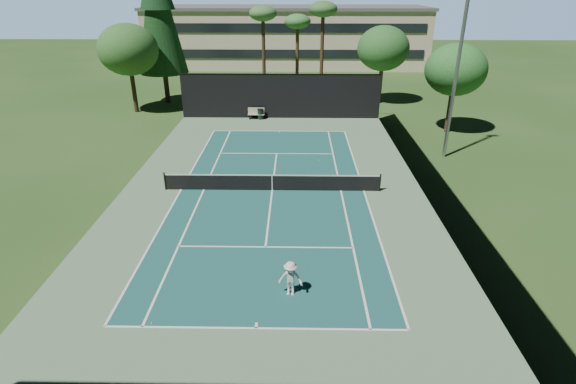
# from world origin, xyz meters

# --- Properties ---
(ground) EXTENTS (160.00, 160.00, 0.00)m
(ground) POSITION_xyz_m (0.00, 0.00, 0.00)
(ground) COLOR #28491B
(ground) RESTS_ON ground
(apron_slab) EXTENTS (18.00, 32.00, 0.01)m
(apron_slab) POSITION_xyz_m (0.00, 0.00, 0.01)
(apron_slab) COLOR #5E7F58
(apron_slab) RESTS_ON ground
(court_surface) EXTENTS (10.97, 23.77, 0.01)m
(court_surface) POSITION_xyz_m (0.00, 0.00, 0.01)
(court_surface) COLOR #1A534D
(court_surface) RESTS_ON ground
(court_lines) EXTENTS (11.07, 23.87, 0.01)m
(court_lines) POSITION_xyz_m (0.00, 0.00, 0.02)
(court_lines) COLOR white
(court_lines) RESTS_ON ground
(tennis_net) EXTENTS (12.90, 0.10, 1.10)m
(tennis_net) POSITION_xyz_m (0.00, 0.00, 0.56)
(tennis_net) COLOR black
(tennis_net) RESTS_ON ground
(fence) EXTENTS (18.04, 32.05, 4.03)m
(fence) POSITION_xyz_m (0.00, 0.06, 2.01)
(fence) COLOR black
(fence) RESTS_ON ground
(player) EXTENTS (1.05, 0.70, 1.51)m
(player) POSITION_xyz_m (1.22, -9.89, 0.76)
(player) COLOR silver
(player) RESTS_ON ground
(tennis_ball_a) EXTENTS (0.07, 0.07, 0.07)m
(tennis_ball_a) POSITION_xyz_m (-3.81, -11.70, 0.03)
(tennis_ball_a) COLOR #CFD530
(tennis_ball_a) RESTS_ON ground
(tennis_ball_b) EXTENTS (0.06, 0.06, 0.06)m
(tennis_ball_b) POSITION_xyz_m (-1.01, 2.21, 0.03)
(tennis_ball_b) COLOR #B8CD2E
(tennis_ball_b) RESTS_ON ground
(tennis_ball_c) EXTENTS (0.08, 0.08, 0.08)m
(tennis_ball_c) POSITION_xyz_m (3.07, 4.99, 0.04)
(tennis_ball_c) COLOR #B7CA2D
(tennis_ball_c) RESTS_ON ground
(tennis_ball_d) EXTENTS (0.07, 0.07, 0.07)m
(tennis_ball_d) POSITION_xyz_m (-6.88, 5.15, 0.04)
(tennis_ball_d) COLOR yellow
(tennis_ball_d) RESTS_ON ground
(park_bench) EXTENTS (1.50, 0.45, 1.02)m
(park_bench) POSITION_xyz_m (-2.23, 15.66, 0.55)
(park_bench) COLOR #BDB19D
(park_bench) RESTS_ON ground
(trash_bin) EXTENTS (0.56, 0.56, 0.95)m
(trash_bin) POSITION_xyz_m (-1.84, 15.60, 0.48)
(trash_bin) COLOR black
(trash_bin) RESTS_ON ground
(pine_tree) EXTENTS (4.80, 4.80, 15.00)m
(pine_tree) POSITION_xyz_m (-12.00, 22.00, 9.55)
(pine_tree) COLOR #3E2A1A
(pine_tree) RESTS_ON ground
(palm_a) EXTENTS (2.80, 2.80, 9.32)m
(palm_a) POSITION_xyz_m (-2.00, 24.00, 8.19)
(palm_a) COLOR #3F2C1B
(palm_a) RESTS_ON ground
(palm_b) EXTENTS (2.80, 2.80, 8.42)m
(palm_b) POSITION_xyz_m (1.50, 26.00, 7.36)
(palm_b) COLOR #4D3521
(palm_b) RESTS_ON ground
(palm_c) EXTENTS (2.80, 2.80, 9.77)m
(palm_c) POSITION_xyz_m (4.00, 23.00, 8.60)
(palm_c) COLOR #422E1C
(palm_c) RESTS_ON ground
(decid_tree_a) EXTENTS (5.12, 5.12, 7.62)m
(decid_tree_a) POSITION_xyz_m (10.00, 22.00, 5.42)
(decid_tree_a) COLOR #472E1E
(decid_tree_a) RESTS_ON ground
(decid_tree_b) EXTENTS (4.80, 4.80, 7.14)m
(decid_tree_b) POSITION_xyz_m (14.00, 12.00, 5.08)
(decid_tree_b) COLOR #46331E
(decid_tree_b) RESTS_ON ground
(decid_tree_c) EXTENTS (5.44, 5.44, 8.09)m
(decid_tree_c) POSITION_xyz_m (-14.00, 18.00, 5.76)
(decid_tree_c) COLOR #40291B
(decid_tree_c) RESTS_ON ground
(campus_building) EXTENTS (40.50, 12.50, 8.30)m
(campus_building) POSITION_xyz_m (0.00, 45.98, 4.21)
(campus_building) COLOR beige
(campus_building) RESTS_ON ground
(light_pole) EXTENTS (0.90, 0.25, 12.22)m
(light_pole) POSITION_xyz_m (12.00, 6.00, 6.46)
(light_pole) COLOR #919499
(light_pole) RESTS_ON ground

